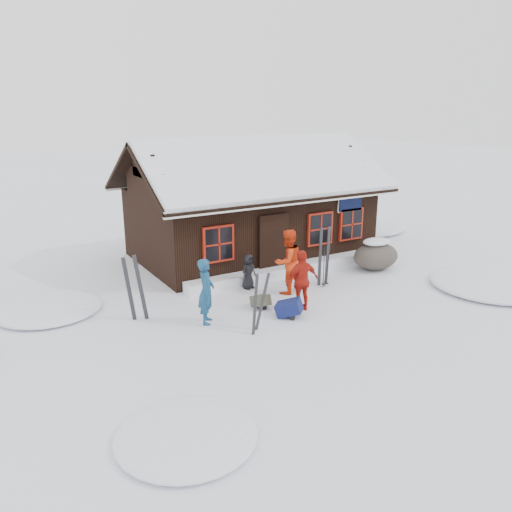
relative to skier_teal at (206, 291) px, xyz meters
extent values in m
plane|color=white|center=(2.64, -0.11, -0.86)|extent=(120.00, 120.00, 0.00)
cube|color=black|center=(4.14, 4.89, 0.39)|extent=(8.00, 5.00, 2.50)
cube|color=black|center=(4.14, 3.42, 2.49)|extent=(8.90, 3.14, 1.88)
cube|color=black|center=(4.14, 6.37, 2.49)|extent=(8.90, 3.14, 1.88)
cube|color=white|center=(4.14, 3.42, 2.63)|extent=(8.72, 3.07, 1.86)
cube|color=white|center=(4.14, 6.37, 2.63)|extent=(8.72, 3.07, 1.86)
cube|color=white|center=(4.14, 4.89, 3.36)|extent=(8.81, 0.22, 0.14)
cube|color=silver|center=(4.14, 1.94, 1.62)|extent=(8.90, 0.10, 0.20)
cube|color=black|center=(3.54, 2.34, 0.14)|extent=(1.00, 0.10, 2.00)
cube|color=black|center=(6.74, 2.31, 1.29)|extent=(1.00, 0.06, 0.60)
cube|color=maroon|center=(1.54, 2.33, 0.49)|extent=(1.04, 0.10, 1.14)
cube|color=black|center=(1.54, 2.29, 0.49)|extent=(0.90, 0.04, 1.00)
cube|color=maroon|center=(5.44, 2.33, 0.49)|extent=(1.04, 0.10, 1.14)
cube|color=black|center=(5.44, 2.29, 0.49)|extent=(0.90, 0.04, 1.00)
cube|color=maroon|center=(6.84, 2.33, 0.49)|extent=(1.04, 0.10, 1.14)
cube|color=black|center=(6.84, 2.29, 0.49)|extent=(0.90, 0.04, 1.00)
cube|color=white|center=(4.14, 2.14, -0.68)|extent=(7.60, 0.60, 0.35)
ellipsoid|color=white|center=(-3.36, 2.89, -0.86)|extent=(2.80, 2.80, 0.34)
ellipsoid|color=white|center=(8.64, -2.11, -0.86)|extent=(3.60, 3.60, 0.43)
ellipsoid|color=white|center=(-2.36, -4.11, -0.86)|extent=(2.40, 2.40, 0.29)
ellipsoid|color=white|center=(10.64, 5.89, -0.86)|extent=(4.00, 4.00, 0.48)
imported|color=navy|center=(0.00, 0.00, 0.00)|extent=(0.67, 0.75, 1.71)
imported|color=red|center=(3.01, 0.74, 0.11)|extent=(1.05, 0.87, 1.94)
imported|color=#AE1C11|center=(2.57, -0.58, -0.01)|extent=(1.01, 0.45, 1.69)
imported|color=black|center=(2.21, 1.66, -0.31)|extent=(0.61, 0.49, 1.09)
ellipsoid|color=#524A42|center=(6.92, 1.09, -0.40)|extent=(1.66, 1.25, 0.91)
ellipsoid|color=white|center=(6.92, 1.09, 0.00)|extent=(1.05, 0.76, 0.23)
cube|color=black|center=(0.77, -1.13, -0.14)|extent=(0.34, 0.26, 1.51)
cube|color=black|center=(1.01, -1.06, -0.14)|extent=(0.41, 0.11, 1.51)
cube|color=black|center=(-1.64, 1.10, 0.00)|extent=(0.32, 0.12, 1.80)
cube|color=black|center=(-1.35, 1.08, 0.00)|extent=(0.30, 0.15, 1.80)
cube|color=black|center=(4.24, 0.77, 0.04)|extent=(0.15, 0.06, 1.89)
cube|color=black|center=(4.55, 0.79, 0.04)|extent=(0.15, 0.05, 1.89)
cylinder|color=black|center=(4.26, 0.60, -0.23)|extent=(0.09, 0.12, 1.33)
cylinder|color=black|center=(4.41, 0.60, -0.23)|extent=(0.09, 0.12, 1.33)
cube|color=#121A4E|center=(2.01, -0.79, -0.68)|extent=(0.79, 0.79, 0.35)
cube|color=#454531|center=(1.70, 0.13, -0.71)|extent=(0.43, 0.56, 0.29)
camera|label=1|loc=(-5.04, -10.79, 4.40)|focal=35.00mm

